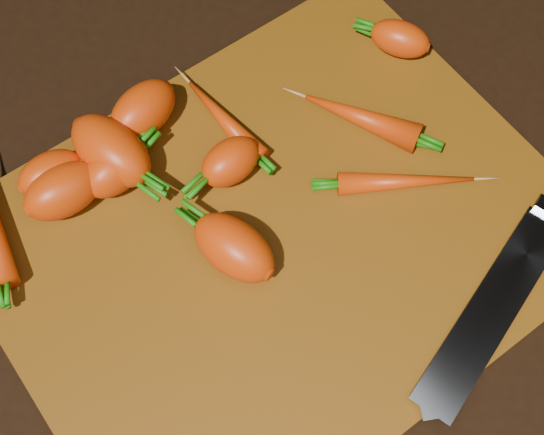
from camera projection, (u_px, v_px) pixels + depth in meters
ground at (278, 242)px, 0.70m from camera, size 2.00×2.00×0.01m
cutting_board at (279, 237)px, 0.69m from camera, size 0.50×0.40×0.01m
carrot_0 at (116, 167)px, 0.69m from camera, size 0.08×0.06×0.04m
carrot_1 at (230, 162)px, 0.69m from camera, size 0.06×0.05×0.04m
carrot_2 at (111, 150)px, 0.69m from camera, size 0.07×0.10×0.05m
carrot_3 at (234, 248)px, 0.65m from camera, size 0.07×0.09×0.05m
carrot_4 at (143, 110)px, 0.71m from camera, size 0.08×0.06×0.05m
carrot_5 at (51, 174)px, 0.69m from camera, size 0.06×0.04×0.04m
carrot_6 at (400, 39)px, 0.75m from camera, size 0.06×0.07×0.04m
carrot_7 at (224, 120)px, 0.72m from camera, size 0.03×0.11×0.02m
carrot_8 at (406, 181)px, 0.69m from camera, size 0.12×0.09×0.02m
carrot_9 at (361, 118)px, 0.72m from camera, size 0.08×0.11×0.03m
carrot_11 at (63, 191)px, 0.67m from camera, size 0.08×0.05×0.05m
knife at (504, 290)px, 0.65m from camera, size 0.34×0.14×0.02m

